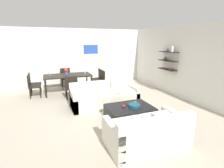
% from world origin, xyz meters
% --- Properties ---
extents(ground_plane, '(18.00, 18.00, 0.00)m').
position_xyz_m(ground_plane, '(0.00, 0.00, 0.00)').
color(ground_plane, '#BCB29E').
extents(back_wall_unit, '(8.40, 0.09, 2.70)m').
position_xyz_m(back_wall_unit, '(0.30, 3.53, 1.35)').
color(back_wall_unit, silver).
rests_on(back_wall_unit, ground).
extents(right_wall_shelf_unit, '(0.34, 8.20, 2.70)m').
position_xyz_m(right_wall_shelf_unit, '(3.03, 0.60, 1.35)').
color(right_wall_shelf_unit, silver).
rests_on(right_wall_shelf_unit, ground).
extents(sofa_beige, '(2.21, 0.90, 0.78)m').
position_xyz_m(sofa_beige, '(0.02, 0.34, 0.29)').
color(sofa_beige, beige).
rests_on(sofa_beige, ground).
extents(loveseat_white, '(1.65, 0.90, 0.78)m').
position_xyz_m(loveseat_white, '(0.10, -2.18, 0.29)').
color(loveseat_white, silver).
rests_on(loveseat_white, ground).
extents(coffee_table, '(1.23, 0.91, 0.38)m').
position_xyz_m(coffee_table, '(0.32, -0.95, 0.19)').
color(coffee_table, black).
rests_on(coffee_table, ground).
extents(decorative_bowl, '(0.34, 0.34, 0.08)m').
position_xyz_m(decorative_bowl, '(0.42, -1.02, 0.42)').
color(decorative_bowl, navy).
rests_on(decorative_bowl, coffee_table).
extents(candle_jar, '(0.08, 0.08, 0.07)m').
position_xyz_m(candle_jar, '(0.54, -0.86, 0.41)').
color(candle_jar, silver).
rests_on(candle_jar, coffee_table).
extents(apple_on_coffee_table, '(0.08, 0.08, 0.08)m').
position_xyz_m(apple_on_coffee_table, '(0.13, -0.96, 0.42)').
color(apple_on_coffee_table, red).
rests_on(apple_on_coffee_table, coffee_table).
extents(dining_table, '(1.91, 1.00, 0.75)m').
position_xyz_m(dining_table, '(-0.93, 2.29, 0.69)').
color(dining_table, black).
rests_on(dining_table, ground).
extents(dining_chair_left_far, '(0.44, 0.44, 0.88)m').
position_xyz_m(dining_chair_left_far, '(-2.29, 2.52, 0.50)').
color(dining_chair_left_far, black).
rests_on(dining_chair_left_far, ground).
extents(dining_chair_foot, '(0.44, 0.44, 0.88)m').
position_xyz_m(dining_chair_foot, '(-0.93, 1.39, 0.50)').
color(dining_chair_foot, black).
rests_on(dining_chair_foot, ground).
extents(dining_chair_right_far, '(0.44, 0.44, 0.88)m').
position_xyz_m(dining_chair_right_far, '(0.43, 2.52, 0.50)').
color(dining_chair_right_far, black).
rests_on(dining_chair_right_far, ground).
extents(dining_chair_right_near, '(0.44, 0.44, 0.88)m').
position_xyz_m(dining_chair_right_near, '(0.43, 2.07, 0.50)').
color(dining_chair_right_near, black).
rests_on(dining_chair_right_near, ground).
extents(dining_chair_left_near, '(0.44, 0.44, 0.88)m').
position_xyz_m(dining_chair_left_near, '(-2.29, 2.07, 0.50)').
color(dining_chair_left_near, black).
rests_on(dining_chair_left_near, ground).
extents(dining_chair_head, '(0.44, 0.44, 0.88)m').
position_xyz_m(dining_chair_head, '(-0.93, 3.20, 0.50)').
color(dining_chair_head, black).
rests_on(dining_chair_head, ground).
extents(wine_glass_left_far, '(0.07, 0.07, 0.16)m').
position_xyz_m(wine_glass_left_far, '(-1.63, 2.42, 0.86)').
color(wine_glass_left_far, silver).
rests_on(wine_glass_left_far, dining_table).
extents(wine_glass_right_near, '(0.07, 0.07, 0.15)m').
position_xyz_m(wine_glass_right_near, '(-0.23, 2.17, 0.86)').
color(wine_glass_right_near, silver).
rests_on(wine_glass_right_near, dining_table).
extents(wine_glass_head, '(0.07, 0.07, 0.18)m').
position_xyz_m(wine_glass_head, '(-0.93, 2.73, 0.88)').
color(wine_glass_head, silver).
rests_on(wine_glass_head, dining_table).
extents(centerpiece_vase, '(0.16, 0.16, 0.29)m').
position_xyz_m(centerpiece_vase, '(-0.98, 2.27, 0.91)').
color(centerpiece_vase, '#4C518C').
rests_on(centerpiece_vase, dining_table).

